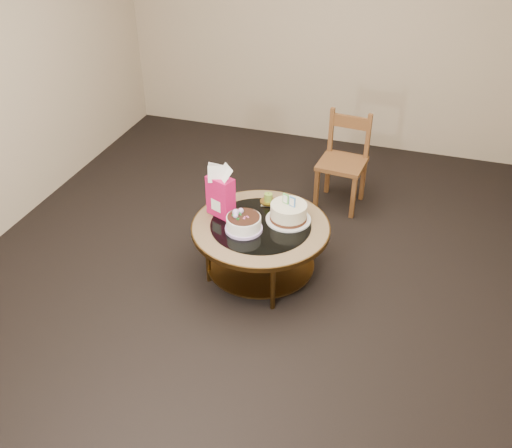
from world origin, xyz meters
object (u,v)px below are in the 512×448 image
(cream_cake, at_px, (289,213))
(gift_bag, at_px, (220,191))
(coffee_table, at_px, (261,233))
(decorated_cake, at_px, (243,224))
(dining_chair, at_px, (343,161))

(cream_cake, bearing_deg, gift_bag, -147.28)
(coffee_table, height_order, cream_cake, cream_cake)
(gift_bag, bearing_deg, decorated_cake, -10.37)
(decorated_cake, relative_size, cream_cake, 0.81)
(decorated_cake, height_order, dining_chair, dining_chair)
(coffee_table, relative_size, decorated_cake, 3.76)
(coffee_table, distance_m, dining_chair, 1.28)
(coffee_table, distance_m, decorated_cake, 0.19)
(decorated_cake, bearing_deg, coffee_table, 46.80)
(cream_cake, xyz_separation_m, dining_chair, (0.20, 1.11, -0.09))
(dining_chair, bearing_deg, gift_bag, -115.42)
(decorated_cake, relative_size, gift_bag, 0.68)
(coffee_table, bearing_deg, decorated_cake, -133.20)
(cream_cake, height_order, dining_chair, dining_chair)
(cream_cake, relative_size, gift_bag, 0.83)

